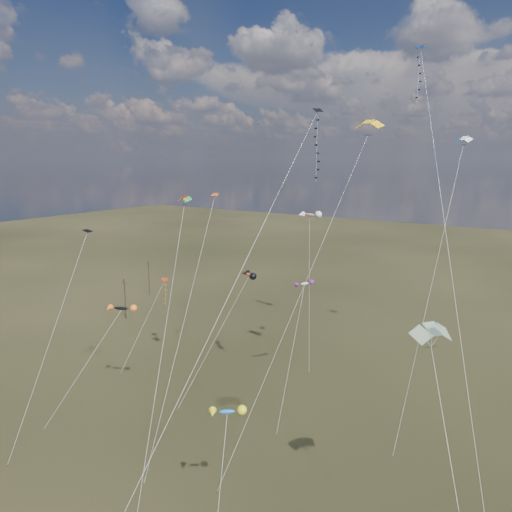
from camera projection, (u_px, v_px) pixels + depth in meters
The scene contains 17 objects.
ground at pixel (155, 480), 44.17m from camera, with size 400.00×400.00×0.00m, color black.
utility_pole_near at pixel (125, 298), 88.17m from camera, with size 1.40×0.20×8.00m.
utility_pole_far at pixel (149, 277), 103.92m from camera, with size 1.40×0.20×8.00m.
diamond_black_high at pixel (305, 168), 41.29m from camera, with size 2.86×31.16×35.05m.
diamond_navy_tall at pixel (424, 106), 41.64m from camera, with size 13.42×20.76×40.89m.
diamond_black_mid at pixel (67, 289), 50.64m from camera, with size 1.61×12.99×22.54m.
diamond_red_low at pixel (163, 295), 68.15m from camera, with size 3.09×7.96×13.12m.
diamond_orange_center at pixel (197, 268), 51.90m from camera, with size 5.41×18.60×26.41m.
parafoil_yellow at pixel (368, 123), 46.90m from camera, with size 7.99×19.12×34.93m.
parafoil_blue_white at pixel (463, 140), 59.47m from camera, with size 2.17×24.14×33.72m.
parafoil_striped at pixel (433, 330), 30.10m from camera, with size 10.08×16.68×20.18m.
parafoil_tricolor at pixel (184, 200), 52.04m from camera, with size 12.02×20.56×26.65m.
novelty_black_orange at pixel (121, 309), 54.64m from camera, with size 6.08×9.91×13.42m.
novelty_orange_black at pixel (249, 275), 60.61m from camera, with size 4.92×12.35×15.94m.
novelty_white_purple at pixel (304, 285), 56.55m from camera, with size 2.45×10.43×15.69m.
novelty_redwhite_stripe at pixel (309, 215), 76.93m from camera, with size 9.44×14.78×21.97m.
novelty_blue_yellow at pixel (227, 413), 34.08m from camera, with size 5.11×9.01×12.36m.
Camera 1 is at (29.27, -27.16, 30.40)m, focal length 32.00 mm.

